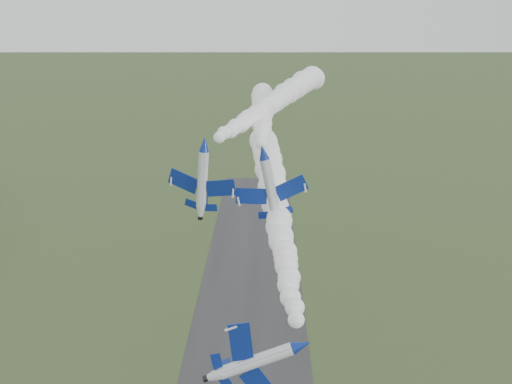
% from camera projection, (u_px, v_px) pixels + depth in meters
% --- Properties ---
extents(runway, '(24.00, 260.00, 0.04)m').
position_uv_depth(runway, '(246.00, 376.00, 102.13)').
color(runway, '#2F2F32').
rests_on(runway, ground).
extents(jet_lead, '(3.69, 11.28, 8.77)m').
position_uv_depth(jet_lead, '(302.00, 346.00, 55.48)').
color(jet_lead, silver).
extents(smoke_trail_jet_lead, '(10.35, 70.57, 5.72)m').
position_uv_depth(smoke_trail_jet_lead, '(275.00, 201.00, 90.29)').
color(smoke_trail_jet_lead, white).
extents(jet_pair_left, '(10.78, 12.54, 3.20)m').
position_uv_depth(jet_pair_left, '(204.00, 144.00, 82.06)').
color(jet_pair_left, silver).
extents(smoke_trail_jet_pair_left, '(25.12, 64.13, 5.41)m').
position_uv_depth(smoke_trail_jet_pair_left, '(277.00, 100.00, 113.91)').
color(smoke_trail_jet_pair_left, white).
extents(jet_pair_right, '(10.45, 12.78, 3.62)m').
position_uv_depth(jet_pair_right, '(263.00, 152.00, 81.39)').
color(jet_pair_right, silver).
extents(smoke_trail_jet_pair_right, '(7.07, 52.81, 4.82)m').
position_uv_depth(smoke_trail_jet_pair_right, '(262.00, 114.00, 109.53)').
color(smoke_trail_jet_pair_right, white).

